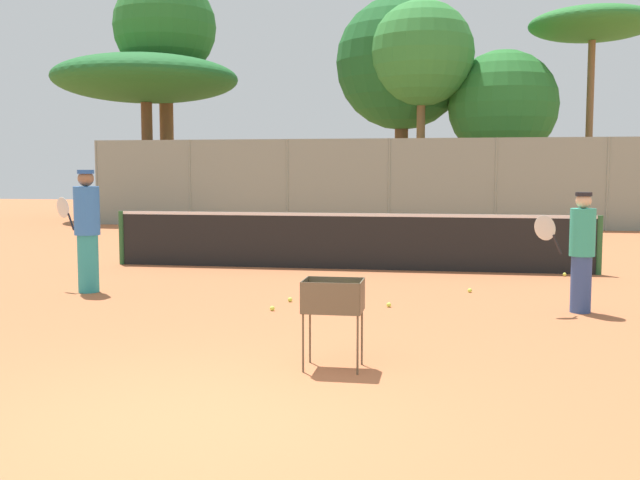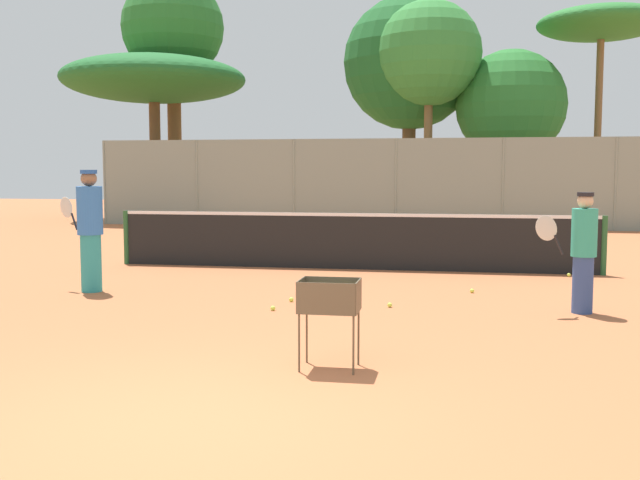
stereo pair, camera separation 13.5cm
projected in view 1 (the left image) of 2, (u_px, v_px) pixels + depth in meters
The scene contains 18 objects.
ground_plane at pixel (193, 425), 5.53m from camera, with size 80.00×80.00×0.00m, color #B7663D.
tennis_net at pixel (348, 240), 14.19m from camera, with size 9.23×0.10×1.07m.
back_fence at pixel (389, 183), 24.33m from camera, with size 20.41×0.08×2.91m.
tree_0 at pixel (503, 106), 27.76m from camera, with size 4.07×4.07×6.32m.
tree_1 at pixel (422, 54), 27.23m from camera, with size 3.82×3.82×8.04m.
tree_2 at pixel (165, 30), 29.61m from camera, with size 4.05×4.05×9.56m.
tree_3 at pixel (146, 80), 28.70m from camera, with size 7.05×7.05×6.25m.
tree_4 at pixel (402, 64), 29.01m from camera, with size 5.15×5.15×8.61m.
tree_5 at pixel (593, 26), 27.12m from camera, with size 4.56×4.56×7.73m.
player_white_outfit at pixel (87, 229), 11.48m from camera, with size 0.90×0.51×1.88m.
player_red_cap at pixel (581, 250), 9.84m from camera, with size 0.86×0.37×1.59m.
ball_cart at pixel (334, 304), 7.04m from camera, with size 0.56×0.41×0.85m.
tennis_ball_0 at pixel (565, 274), 13.28m from camera, with size 0.07×0.07×0.07m, color #D1E54C.
tennis_ball_1 at pixel (577, 278), 12.90m from camera, with size 0.07×0.07×0.07m, color #D1E54C.
tennis_ball_2 at pixel (290, 300), 10.70m from camera, with size 0.07×0.07×0.07m, color #D1E54C.
tennis_ball_3 at pixel (470, 290), 11.52m from camera, with size 0.07×0.07×0.07m, color #D1E54C.
tennis_ball_4 at pixel (389, 305), 10.29m from camera, with size 0.07×0.07×0.07m, color #D1E54C.
tennis_ball_5 at pixel (272, 308), 10.02m from camera, with size 0.07×0.07×0.07m, color #D1E54C.
Camera 1 is at (1.82, -5.15, 1.88)m, focal length 42.00 mm.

